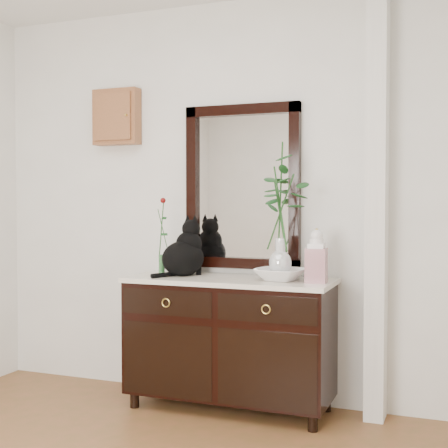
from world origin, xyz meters
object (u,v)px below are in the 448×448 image
at_px(cat, 183,247).
at_px(ginger_jar, 316,255).
at_px(sideboard, 230,336).
at_px(lotus_bowl, 280,274).

relative_size(cat, ginger_jar, 1.15).
distance_m(sideboard, lotus_bowl, 0.53).
bearing_deg(lotus_bowl, cat, 178.61).
relative_size(lotus_bowl, ginger_jar, 0.92).
xyz_separation_m(sideboard, ginger_jar, (0.57, -0.03, 0.54)).
bearing_deg(sideboard, cat, 177.89).
bearing_deg(ginger_jar, lotus_bowl, 174.41).
bearing_deg(lotus_bowl, sideboard, 179.32).
bearing_deg(cat, ginger_jar, 21.64).
xyz_separation_m(sideboard, cat, (-0.33, 0.01, 0.57)).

